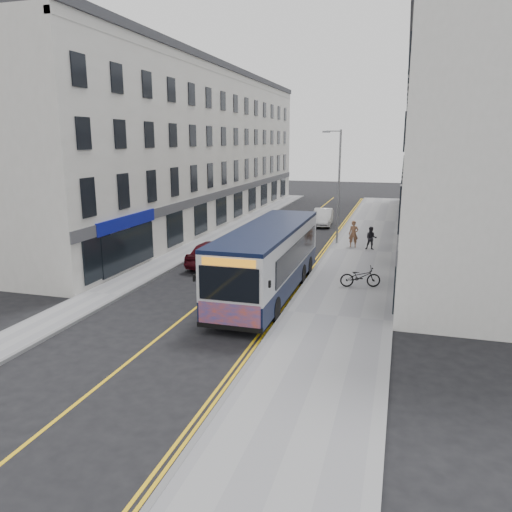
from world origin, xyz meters
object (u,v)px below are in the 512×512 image
Objects in this scene: streetlamp at (338,183)px; pedestrian_near at (354,234)px; car_maroon at (214,253)px; city_bus at (269,258)px; car_white at (323,217)px; bicycle at (360,277)px; pedestrian_far at (371,238)px.

pedestrian_near is at bearing -38.70° from streetlamp.
streetlamp is 1.74× the size of car_maroon.
car_white is (-0.60, 20.74, -1.10)m from city_bus.
streetlamp is at bearing -1.57° from bicycle.
streetlamp is 13.14m from city_bus.
car_white reaches higher than bicycle.
pedestrian_near reaches higher than pedestrian_far.
city_bus is 4.84m from bicycle.
car_white is at bearing -0.91° from bicycle.
streetlamp reaches higher than bicycle.
car_white is (-3.51, 9.02, -0.30)m from pedestrian_near.
city_bus is 2.61× the size of car_white.
pedestrian_far reaches higher than bicycle.
pedestrian_far is at bearing 69.84° from city_bus.
car_white is at bearing 107.37° from pedestrian_near.
city_bus is at bearing -107.78° from pedestrian_near.
city_bus reaches higher than car_white.
bicycle is 1.30× the size of pedestrian_far.
pedestrian_near is at bearing 76.10° from city_bus.
pedestrian_far is 0.35× the size of car_white.
car_white is 16.60m from car_maroon.
car_maroon is at bearing -127.08° from streetlamp.
pedestrian_near is (2.90, 11.73, -0.79)m from city_bus.
city_bus is at bearing -92.43° from car_white.
pedestrian_near reaches higher than car_maroon.
city_bus is (-1.57, -12.80, -2.56)m from streetlamp.
car_white is 0.96× the size of car_maroon.
pedestrian_far is at bearing -31.53° from streetlamp.
car_maroon is at bearing -146.24° from pedestrian_far.
pedestrian_near is at bearing -131.27° from car_maroon.
bicycle is at bearing -79.70° from car_white.
streetlamp reaches higher than car_white.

